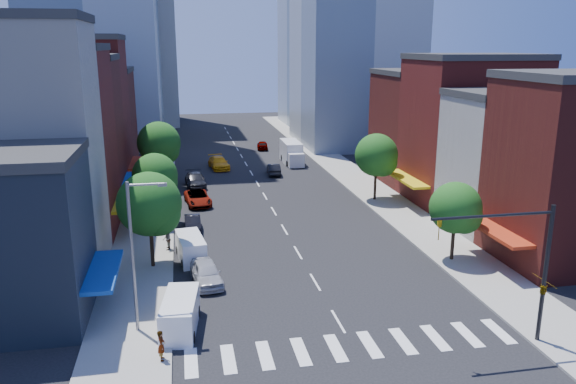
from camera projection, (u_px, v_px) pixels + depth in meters
name	position (u px, v px, depth m)	size (l,w,h in m)	color
ground	(338.00, 321.00, 34.44)	(220.00, 220.00, 0.00)	black
sidewalk_left	(154.00, 180.00, 70.12)	(5.00, 120.00, 0.15)	gray
sidewalk_right	(346.00, 172.00, 74.70)	(5.00, 120.00, 0.15)	gray
crosswalk	(353.00, 346.00, 31.59)	(19.00, 3.00, 0.01)	silver
bldg_left_1	(9.00, 153.00, 39.71)	(12.00, 8.00, 18.00)	silver
bldg_left_2	(38.00, 147.00, 48.03)	(12.00, 9.00, 16.00)	maroon
bldg_left_3	(59.00, 137.00, 56.23)	(12.00, 8.00, 15.00)	#4F1713
bldg_left_4	(73.00, 117.00, 64.05)	(12.00, 9.00, 17.00)	maroon
bldg_left_5	(87.00, 123.00, 73.58)	(12.00, 10.00, 13.00)	#4F1713
bldg_right_1	(517.00, 163.00, 51.00)	(12.00, 8.00, 12.00)	silver
bldg_right_2	(469.00, 132.00, 59.17)	(12.00, 10.00, 15.00)	maroon
bldg_right_3	(428.00, 128.00, 68.92)	(12.00, 10.00, 13.00)	#4F1713
traffic_signal	(536.00, 275.00, 30.93)	(7.24, 2.24, 8.00)	black
streetlight	(135.00, 248.00, 31.89)	(2.25, 0.25, 9.00)	slate
tree_left_near	(151.00, 206.00, 41.50)	(4.80, 4.80, 7.30)	black
tree_left_mid	(157.00, 178.00, 52.03)	(4.20, 4.20, 6.65)	black
tree_left_far	(160.00, 145.00, 65.16)	(5.00, 5.00, 7.75)	black
tree_right_near	(458.00, 210.00, 43.03)	(4.00, 4.00, 6.20)	black
tree_right_far	(378.00, 157.00, 59.96)	(4.60, 4.60, 7.20)	black
parked_car_front	(206.00, 273.00, 39.75)	(1.88, 4.68, 1.59)	#AFAEB3
parked_car_second	(193.00, 223.00, 51.29)	(1.40, 4.02, 1.32)	black
parked_car_third	(198.00, 198.00, 59.38)	(2.44, 5.29, 1.47)	#999999
parked_car_rear	(195.00, 180.00, 66.98)	(2.26, 5.57, 1.62)	black
cargo_van_near	(180.00, 315.00, 33.11)	(2.48, 4.95, 2.02)	white
cargo_van_far	(191.00, 249.00, 44.02)	(2.41, 4.77, 1.95)	white
taxi	(219.00, 163.00, 76.76)	(2.27, 5.58, 1.62)	#FFAB0D
traffic_car_oncoming	(274.00, 169.00, 73.28)	(1.54, 4.41, 1.45)	black
traffic_car_far	(262.00, 145.00, 90.94)	(1.66, 4.14, 1.41)	#999999
box_truck	(292.00, 153.00, 80.23)	(2.46, 7.68, 3.08)	silver
pedestrian_near	(161.00, 345.00, 29.77)	(0.62, 0.41, 1.70)	#999999
pedestrian_far	(167.00, 239.00, 45.91)	(0.86, 0.67, 1.76)	#999999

